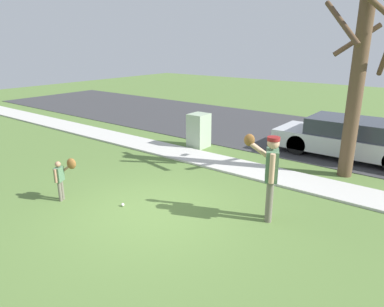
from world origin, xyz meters
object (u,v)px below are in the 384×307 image
Objects in this scene: baseball at (123,205)px; street_tree_near at (357,80)px; person_child at (63,174)px; person_adult at (269,169)px; utility_cabinet at (199,131)px; parked_sedan_silver at (350,138)px.

street_tree_near is (3.41, 5.09, 2.59)m from baseball.
person_child is 0.20× the size of street_tree_near.
street_tree_near is (0.57, 3.66, 1.52)m from person_adult.
street_tree_near is (4.89, 0.23, 2.04)m from utility_cabinet.
parked_sedan_silver is at bearing 33.65° from person_child.
street_tree_near is at bearing -125.00° from person_adult.
person_child is at bearing -156.42° from baseball.
person_adult is 0.36× the size of street_tree_near.
person_adult reaches higher than baseball.
utility_cabinet is at bearing 65.44° from person_child.
street_tree_near reaches higher than baseball.
person_child is 8.66m from parked_sedan_silver.
utility_cabinet is at bearing -177.34° from street_tree_near.
person_adult is 3.36m from baseball.
parked_sedan_silver reaches higher than utility_cabinet.
parked_sedan_silver is (4.51, 2.04, 0.03)m from utility_cabinet.
person_child is 1.58m from baseball.
utility_cabinet is 4.95m from parked_sedan_silver.
person_adult is 5.54m from utility_cabinet.
person_child is at bearing -129.88° from street_tree_near.
utility_cabinet is (-0.15, 5.45, -0.06)m from person_child.
street_tree_near is 2.73m from parked_sedan_silver.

